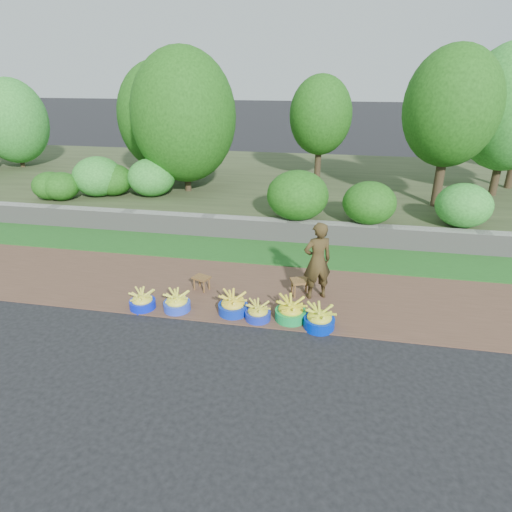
% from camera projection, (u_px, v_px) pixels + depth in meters
% --- Properties ---
extents(ground_plane, '(120.00, 120.00, 0.00)m').
position_uv_depth(ground_plane, '(267.00, 328.00, 7.23)').
color(ground_plane, black).
rests_on(ground_plane, ground).
extents(dirt_shoulder, '(80.00, 2.50, 0.02)m').
position_uv_depth(dirt_shoulder, '(277.00, 293.00, 8.35)').
color(dirt_shoulder, brown).
rests_on(dirt_shoulder, ground).
extents(grass_verge, '(80.00, 1.50, 0.04)m').
position_uv_depth(grass_verge, '(289.00, 253.00, 10.15)').
color(grass_verge, '#205D1E').
rests_on(grass_verge, ground).
extents(retaining_wall, '(80.00, 0.35, 0.55)m').
position_uv_depth(retaining_wall, '(293.00, 231.00, 10.82)').
color(retaining_wall, gray).
rests_on(retaining_wall, ground).
extents(earth_bank, '(80.00, 10.00, 0.50)m').
position_uv_depth(earth_bank, '(308.00, 185.00, 15.25)').
color(earth_bank, '#3B4728').
rests_on(earth_bank, ground).
extents(vegetation, '(36.44, 7.92, 4.76)m').
position_uv_depth(vegetation, '(206.00, 116.00, 13.61)').
color(vegetation, '#342919').
rests_on(vegetation, earth_bank).
extents(basin_a, '(0.47, 0.47, 0.35)m').
position_uv_depth(basin_a, '(142.00, 301.00, 7.78)').
color(basin_a, '#091ED9').
rests_on(basin_a, ground).
extents(basin_b, '(0.49, 0.49, 0.36)m').
position_uv_depth(basin_b, '(177.00, 303.00, 7.71)').
color(basin_b, blue).
rests_on(basin_b, ground).
extents(basin_c, '(0.53, 0.53, 0.39)m').
position_uv_depth(basin_c, '(233.00, 305.00, 7.61)').
color(basin_c, '#0C2DB3').
rests_on(basin_c, ground).
extents(basin_d, '(0.44, 0.44, 0.33)m').
position_uv_depth(basin_d, '(258.00, 312.00, 7.43)').
color(basin_d, '#182CB4').
rests_on(basin_d, ground).
extents(basin_e, '(0.55, 0.55, 0.41)m').
position_uv_depth(basin_e, '(291.00, 311.00, 7.41)').
color(basin_e, '#139641').
rests_on(basin_e, ground).
extents(basin_f, '(0.53, 0.53, 0.39)m').
position_uv_depth(basin_f, '(319.00, 319.00, 7.18)').
color(basin_f, '#0026B9').
rests_on(basin_f, ground).
extents(stool_left, '(0.38, 0.34, 0.28)m').
position_uv_depth(stool_left, '(201.00, 279.00, 8.39)').
color(stool_left, brown).
rests_on(stool_left, dirt_shoulder).
extents(stool_right, '(0.44, 0.39, 0.32)m').
position_uv_depth(stool_right, '(301.00, 283.00, 8.18)').
color(stool_right, brown).
rests_on(stool_right, dirt_shoulder).
extents(vendor_woman, '(0.65, 0.56, 1.51)m').
position_uv_depth(vendor_woman, '(317.00, 261.00, 7.91)').
color(vendor_woman, black).
rests_on(vendor_woman, dirt_shoulder).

